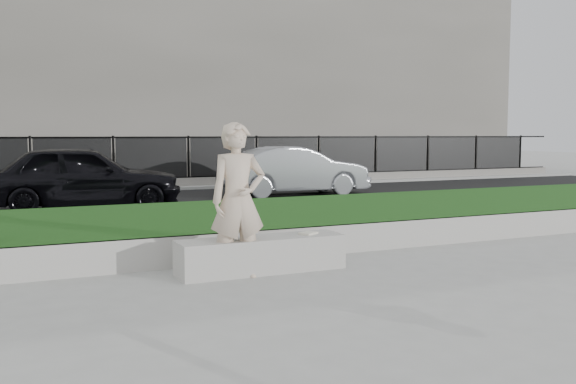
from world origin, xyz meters
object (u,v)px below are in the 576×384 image
man (238,200)px  book (308,233)px  car_dark (82,177)px  car_silver (294,171)px  stone_bench (261,255)px

man → book: man is taller
car_dark → car_silver: 5.65m
book → man: bearing=158.4°
man → car_dark: (-0.79, 7.36, -0.15)m
stone_bench → book: book is taller
man → car_dark: man is taller
car_dark → car_silver: (5.55, 1.07, -0.06)m
stone_bench → car_silver: car_silver is taller
stone_bench → book: 0.67m
man → book: bearing=10.3°
man → stone_bench: bearing=25.3°
stone_bench → car_dark: bearing=99.0°
stone_bench → man: bearing=-157.0°
car_dark → man: bearing=-166.9°
book → car_dark: bearing=74.1°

